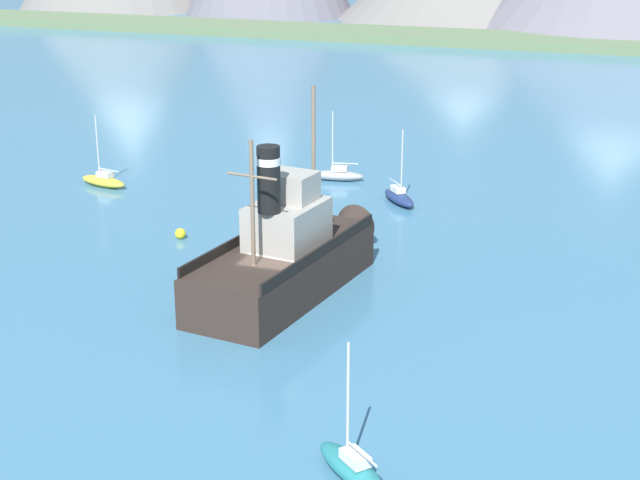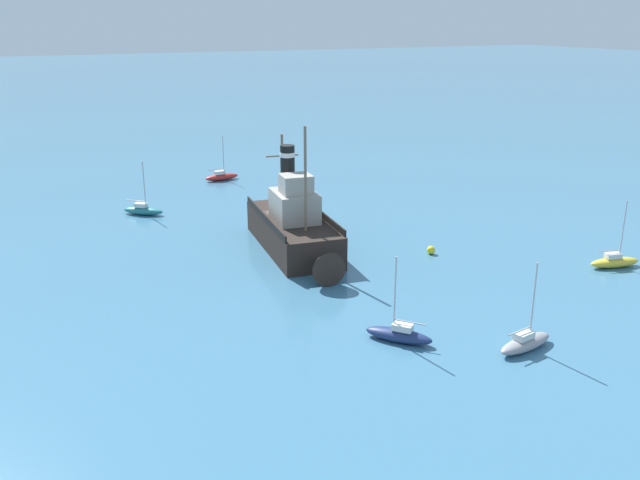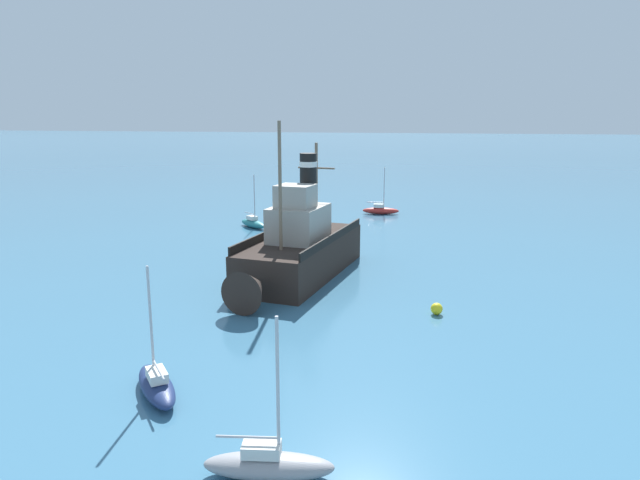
{
  "view_description": "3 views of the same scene",
  "coord_description": "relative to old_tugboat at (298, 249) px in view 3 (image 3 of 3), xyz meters",
  "views": [
    {
      "loc": [
        16.97,
        -40.32,
        18.41
      ],
      "look_at": [
        2.28,
        0.61,
        3.42
      ],
      "focal_mm": 55.0,
      "sensor_mm": 36.0,
      "label": 1
    },
    {
      "loc": [
        20.09,
        46.85,
        16.98
      ],
      "look_at": [
        -0.4,
        5.48,
        1.75
      ],
      "focal_mm": 38.0,
      "sensor_mm": 36.0,
      "label": 2
    },
    {
      "loc": [
        -8.88,
        36.37,
        10.21
      ],
      "look_at": [
        -1.55,
        3.06,
        2.71
      ],
      "focal_mm": 32.0,
      "sensor_mm": 36.0,
      "label": 3
    }
  ],
  "objects": [
    {
      "name": "ground_plane",
      "position": [
        -0.07,
        -2.17,
        -1.83
      ],
      "size": [
        600.0,
        600.0,
        0.0
      ],
      "primitive_type": "plane",
      "color": "teal"
    },
    {
      "name": "mooring_buoy",
      "position": [
        -8.82,
        5.28,
        -1.52
      ],
      "size": [
        0.62,
        0.62,
        0.62
      ],
      "primitive_type": "sphere",
      "color": "yellow",
      "rests_on": "ground"
    },
    {
      "name": "old_tugboat",
      "position": [
        0.0,
        0.0,
        0.0
      ],
      "size": [
        5.96,
        14.72,
        9.9
      ],
      "color": "#2D231E",
      "rests_on": "ground"
    },
    {
      "name": "sailboat_teal",
      "position": [
        8.24,
        -15.13,
        -1.4
      ],
      "size": [
        3.62,
        3.29,
        4.9
      ],
      "color": "#23757A",
      "rests_on": "ground"
    },
    {
      "name": "sailboat_navy",
      "position": [
        1.19,
        16.44,
        -1.4
      ],
      "size": [
        3.28,
        3.62,
        4.9
      ],
      "color": "navy",
      "rests_on": "ground"
    },
    {
      "name": "sailboat_grey",
      "position": [
        -4.36,
        20.28,
        -1.4
      ],
      "size": [
        3.93,
        1.7,
        4.9
      ],
      "color": "gray",
      "rests_on": "ground"
    },
    {
      "name": "sailboat_red",
      "position": [
        -2.46,
        -24.98,
        -1.4
      ],
      "size": [
        3.88,
        1.42,
        4.9
      ],
      "color": "#B22823",
      "rests_on": "ground"
    }
  ]
}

